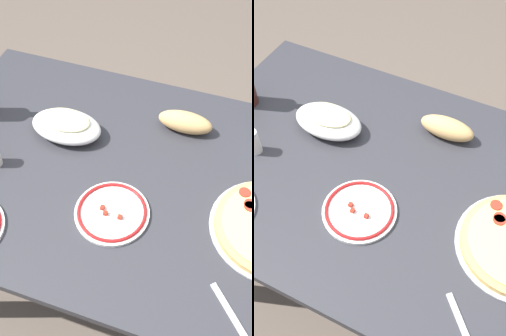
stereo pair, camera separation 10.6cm
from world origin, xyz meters
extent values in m
plane|color=brown|center=(0.00, 0.00, 0.00)|extent=(8.00, 8.00, 0.00)
cube|color=#2D2D33|center=(0.00, 0.00, 0.69)|extent=(1.34, 0.91, 0.03)
cylinder|color=#33302D|center=(0.61, -0.39, 0.34)|extent=(0.07, 0.07, 0.67)
cylinder|color=#B22D1E|center=(-0.36, -0.03, 0.73)|extent=(0.03, 0.03, 0.00)
cylinder|color=#B22D1E|center=(-0.38, 0.02, 0.73)|extent=(0.03, 0.03, 0.00)
cylinder|color=#B22D1E|center=(-0.38, 0.01, 0.73)|extent=(0.03, 0.03, 0.00)
ellipsoid|color=white|center=(0.24, -0.10, 0.74)|extent=(0.24, 0.15, 0.07)
ellipsoid|color=#AD2819|center=(0.24, -0.10, 0.75)|extent=(0.20, 0.12, 0.03)
ellipsoid|color=beige|center=(0.24, -0.10, 0.77)|extent=(0.17, 0.10, 0.02)
cylinder|color=white|center=(-0.01, 0.15, 0.71)|extent=(0.22, 0.22, 0.01)
torus|color=red|center=(-0.01, 0.15, 0.71)|extent=(0.20, 0.20, 0.01)
cube|color=#AD2819|center=(0.01, 0.17, 0.72)|extent=(0.01, 0.01, 0.01)
cube|color=#AD2819|center=(0.02, 0.15, 0.72)|extent=(0.01, 0.01, 0.01)
cube|color=#AD2819|center=(-0.04, 0.16, 0.72)|extent=(0.01, 0.01, 0.01)
ellipsoid|color=tan|center=(-0.12, -0.25, 0.74)|extent=(0.18, 0.08, 0.07)
cylinder|color=silver|center=(0.40, 0.09, 0.74)|extent=(0.04, 0.04, 0.07)
cube|color=#B7B7BC|center=(-0.39, 0.33, 0.70)|extent=(0.13, 0.14, 0.00)
camera|label=1|loc=(-0.27, 0.77, 1.74)|focal=45.16mm
camera|label=2|loc=(-0.36, 0.72, 1.74)|focal=45.16mm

